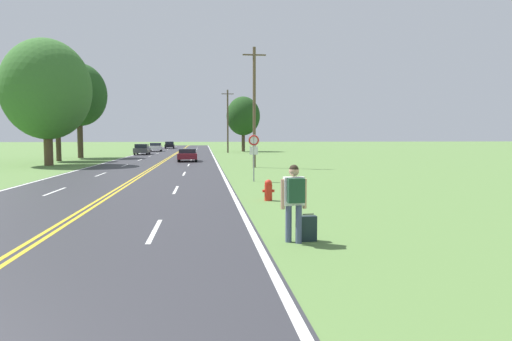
{
  "coord_description": "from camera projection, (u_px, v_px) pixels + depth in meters",
  "views": [
    {
      "loc": [
        3.88,
        -4.27,
        2.43
      ],
      "look_at": [
        5.57,
        10.37,
        1.32
      ],
      "focal_mm": 32.0,
      "sensor_mm": 36.0,
      "label": 1
    }
  ],
  "objects": [
    {
      "name": "tree_far_back",
      "position": [
        46.0,
        89.0,
        37.6
      ],
      "size": [
        7.2,
        7.2,
        10.45
      ],
      "color": "brown",
      "rests_on": "ground"
    },
    {
      "name": "fire_hydrant",
      "position": [
        268.0,
        190.0,
        17.23
      ],
      "size": [
        0.45,
        0.29,
        0.8
      ],
      "color": "red",
      "rests_on": "ground"
    },
    {
      "name": "car_black_hatchback_receding",
      "position": [
        170.0,
        145.0,
        90.71
      ],
      "size": [
        2.0,
        4.31,
        1.4
      ],
      "rotation": [
        0.0,
        0.0,
        1.61
      ],
      "color": "black",
      "rests_on": "ground"
    },
    {
      "name": "traffic_sign",
      "position": [
        254.0,
        146.0,
        24.37
      ],
      "size": [
        0.6,
        0.1,
        2.52
      ],
      "color": "gray",
      "rests_on": "ground"
    },
    {
      "name": "car_white_sedan_mid_far",
      "position": [
        156.0,
        147.0,
        73.43
      ],
      "size": [
        2.08,
        4.41,
        1.37
      ],
      "rotation": [
        0.0,
        0.0,
        1.62
      ],
      "color": "black",
      "rests_on": "ground"
    },
    {
      "name": "hitchhiker_person",
      "position": [
        294.0,
        195.0,
        10.31
      ],
      "size": [
        0.61,
        0.44,
        1.79
      ],
      "rotation": [
        0.0,
        0.0,
        1.64
      ],
      "color": "#475175",
      "rests_on": "ground"
    },
    {
      "name": "car_maroon_sedan_approaching",
      "position": [
        188.0,
        155.0,
        44.11
      ],
      "size": [
        1.89,
        3.96,
        1.23
      ],
      "rotation": [
        0.0,
        0.0,
        -1.56
      ],
      "color": "black",
      "rests_on": "ground"
    },
    {
      "name": "suitcase",
      "position": [
        308.0,
        228.0,
        10.56
      ],
      "size": [
        0.39,
        0.22,
        0.64
      ],
      "rotation": [
        0.0,
        0.0,
        1.64
      ],
      "color": "#19282D",
      "rests_on": "ground"
    },
    {
      "name": "tree_behind_sign",
      "position": [
        243.0,
        116.0,
        72.89
      ],
      "size": [
        5.38,
        5.38,
        8.78
      ],
      "color": "#473828",
      "rests_on": "ground"
    },
    {
      "name": "utility_pole_midground",
      "position": [
        254.0,
        106.0,
        35.31
      ],
      "size": [
        1.8,
        0.24,
        9.28
      ],
      "color": "brown",
      "rests_on": "ground"
    },
    {
      "name": "utility_pole_far",
      "position": [
        228.0,
        120.0,
        67.15
      ],
      "size": [
        1.8,
        0.24,
        9.25
      ],
      "color": "brown",
      "rests_on": "ground"
    },
    {
      "name": "car_dark_grey_sedan_mid_near",
      "position": [
        142.0,
        149.0,
        60.34
      ],
      "size": [
        1.8,
        3.97,
        1.42
      ],
      "rotation": [
        0.0,
        0.0,
        1.57
      ],
      "color": "black",
      "rests_on": "ground"
    },
    {
      "name": "tree_left_verge",
      "position": [
        57.0,
        103.0,
        44.3
      ],
      "size": [
        4.81,
        4.81,
        8.45
      ],
      "color": "#473828",
      "rests_on": "ground"
    },
    {
      "name": "tree_right_cluster",
      "position": [
        79.0,
        95.0,
        50.72
      ],
      "size": [
        6.07,
        6.07,
        10.56
      ],
      "color": "#473828",
      "rests_on": "ground"
    }
  ]
}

